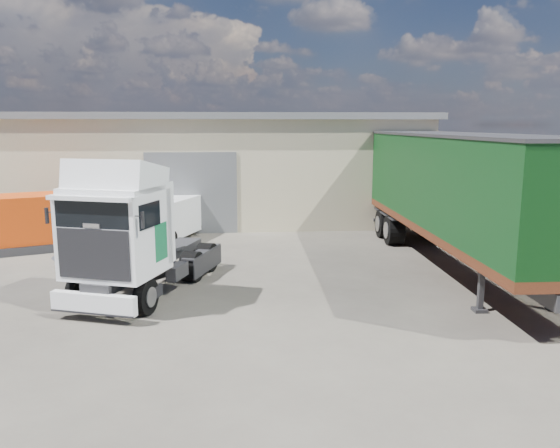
{
  "coord_description": "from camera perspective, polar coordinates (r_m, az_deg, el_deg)",
  "views": [
    {
      "loc": [
        0.05,
        -14.07,
        4.76
      ],
      "look_at": [
        1.37,
        3.0,
        1.65
      ],
      "focal_mm": 35.0,
      "sensor_mm": 36.0,
      "label": 1
    }
  ],
  "objects": [
    {
      "name": "orange_skip",
      "position": [
        23.15,
        -24.7,
        -0.17
      ],
      "size": [
        3.97,
        3.29,
        2.13
      ],
      "rotation": [
        0.0,
        0.0,
        0.4
      ],
      "color": "#2D2D30",
      "rests_on": "ground"
    },
    {
      "name": "ground",
      "position": [
        14.85,
        -4.43,
        -8.42
      ],
      "size": [
        120.0,
        120.0,
        0.0
      ],
      "primitive_type": "plane",
      "color": "#282420",
      "rests_on": "ground"
    },
    {
      "name": "box_trailer",
      "position": [
        18.98,
        18.23,
        3.67
      ],
      "size": [
        3.13,
        13.55,
        4.49
      ],
      "rotation": [
        0.0,
        0.0,
        -0.02
      ],
      "color": "#2D2D30",
      "rests_on": "ground"
    },
    {
      "name": "tractor_unit",
      "position": [
        15.42,
        -15.31,
        -1.66
      ],
      "size": [
        3.96,
        6.16,
        3.95
      ],
      "rotation": [
        0.0,
        0.0,
        -0.33
      ],
      "color": "black",
      "rests_on": "ground"
    },
    {
      "name": "panel_van",
      "position": [
        23.56,
        -11.51,
        0.65
      ],
      "size": [
        3.09,
        4.54,
        1.72
      ],
      "rotation": [
        0.0,
        0.0,
        -0.36
      ],
      "color": "black",
      "rests_on": "ground"
    },
    {
      "name": "warehouse",
      "position": [
        30.74,
        -15.85,
        6.01
      ],
      "size": [
        30.6,
        12.6,
        5.42
      ],
      "color": "#C5B597",
      "rests_on": "ground"
    },
    {
      "name": "brick_boundary_wall",
      "position": [
        23.37,
        24.98,
        0.7
      ],
      "size": [
        0.35,
        26.0,
        2.5
      ],
      "primitive_type": "cube",
      "color": "brown",
      "rests_on": "ground"
    },
    {
      "name": "gravel_heap",
      "position": [
        20.33,
        -16.87,
        -2.51
      ],
      "size": [
        4.88,
        4.31,
        0.87
      ],
      "rotation": [
        0.0,
        0.0,
        -0.03
      ],
      "color": "#1F232A",
      "rests_on": "ground"
    }
  ]
}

